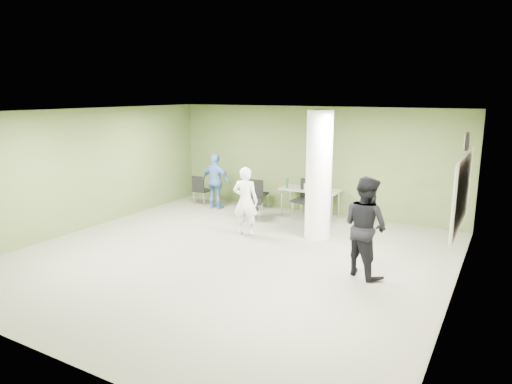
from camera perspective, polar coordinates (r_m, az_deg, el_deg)
The scene contains 17 objects.
floor at distance 9.04m, azimuth -3.19°, elevation -8.06°, with size 8.00×8.00×0.00m, color #525240.
ceiling at distance 8.48m, azimuth -3.42°, elevation 9.96°, with size 8.00×8.00×0.00m, color white.
wall_back at distance 12.16m, azimuth 7.00°, elevation 3.98°, with size 8.00×0.02×2.80m, color #415628.
wall_left at distance 11.31m, azimuth -20.62°, elevation 2.65°, with size 0.02×8.00×2.80m, color #415628.
wall_right_cream at distance 7.35m, azimuth 23.94°, elevation -2.51°, with size 0.02×8.00×2.80m, color beige.
column at distance 9.96m, azimuth 7.85°, elevation 2.11°, with size 0.56×0.56×2.80m, color silver.
whiteboard at distance 8.50m, azimuth 24.34°, elevation 0.05°, with size 0.05×2.30×1.30m.
wall_clock at distance 8.38m, azimuth 24.87°, elevation 5.73°, with size 0.06×0.32×0.32m.
folding_table at distance 11.81m, azimuth 6.71°, elevation 0.15°, with size 1.53×0.70×0.97m.
wastebasket at distance 12.42m, azimuth -0.38°, elevation -1.67°, with size 0.24×0.24×0.28m, color #4C4C4C.
chair_back_left at distance 13.01m, azimuth -6.93°, elevation 0.49°, with size 0.43×0.43×0.86m.
chair_back_right at distance 12.54m, azimuth 0.27°, elevation 0.08°, with size 0.44×0.44×0.84m.
chair_table_left at distance 11.48m, azimuth -0.36°, elevation -0.67°, with size 0.62×0.62×0.96m.
chair_table_right at distance 11.56m, azimuth 6.25°, elevation -0.52°, with size 0.57×0.57×1.01m.
woman_white at distance 10.18m, azimuth -1.32°, elevation -1.15°, with size 0.56×0.37×1.55m, color silver.
man_black at distance 8.11m, azimuth 13.49°, elevation -4.22°, with size 0.86×0.67×1.77m, color black.
man_blue at distance 12.54m, azimuth -5.03°, elevation 1.33°, with size 0.90×0.37×1.53m, color #3D6499.
Camera 1 is at (4.61, -7.11, 3.15)m, focal length 32.00 mm.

